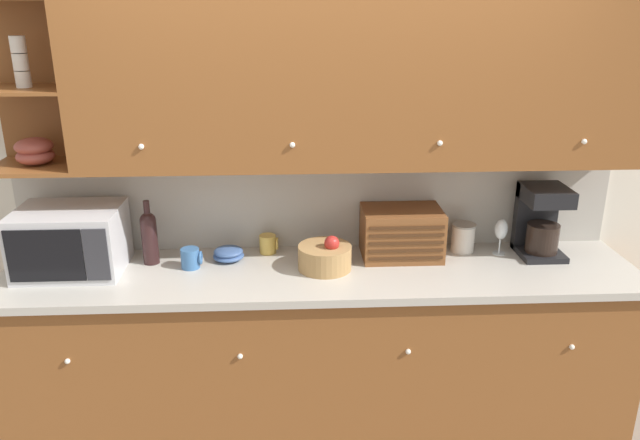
{
  "coord_description": "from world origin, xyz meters",
  "views": [
    {
      "loc": [
        -0.16,
        -3.2,
        2.24
      ],
      "look_at": [
        0.0,
        -0.22,
        1.17
      ],
      "focal_mm": 35.0,
      "sensor_mm": 36.0,
      "label": 1
    }
  ],
  "objects_px": {
    "mug": "(268,244)",
    "fruit_basket": "(325,257)",
    "wine_glass": "(501,231)",
    "wine_bottle": "(149,235)",
    "microwave": "(71,240)",
    "bowl_stack_on_counter": "(228,254)",
    "mug_blue_second": "(191,258)",
    "coffee_maker": "(541,220)",
    "storage_canister": "(463,237)",
    "bread_box": "(401,233)"
  },
  "relations": [
    {
      "from": "wine_bottle",
      "to": "mug_blue_second",
      "type": "distance_m",
      "value": 0.25
    },
    {
      "from": "mug",
      "to": "mug_blue_second",
      "type": "bearing_deg",
      "value": -155.28
    },
    {
      "from": "mug",
      "to": "wine_glass",
      "type": "xyz_separation_m",
      "value": [
        1.23,
        -0.08,
        0.08
      ]
    },
    {
      "from": "wine_glass",
      "to": "bowl_stack_on_counter",
      "type": "bearing_deg",
      "value": -179.72
    },
    {
      "from": "mug",
      "to": "bread_box",
      "type": "distance_m",
      "value": 0.71
    },
    {
      "from": "mug",
      "to": "fruit_basket",
      "type": "distance_m",
      "value": 0.37
    },
    {
      "from": "bowl_stack_on_counter",
      "to": "fruit_basket",
      "type": "bearing_deg",
      "value": -15.47
    },
    {
      "from": "bowl_stack_on_counter",
      "to": "storage_canister",
      "type": "height_order",
      "value": "storage_canister"
    },
    {
      "from": "bread_box",
      "to": "coffee_maker",
      "type": "relative_size",
      "value": 1.09
    },
    {
      "from": "wine_bottle",
      "to": "mug",
      "type": "xyz_separation_m",
      "value": [
        0.6,
        0.1,
        -0.1
      ]
    },
    {
      "from": "coffee_maker",
      "to": "wine_bottle",
      "type": "bearing_deg",
      "value": -179.4
    },
    {
      "from": "bread_box",
      "to": "wine_glass",
      "type": "distance_m",
      "value": 0.53
    },
    {
      "from": "coffee_maker",
      "to": "bowl_stack_on_counter",
      "type": "bearing_deg",
      "value": -179.87
    },
    {
      "from": "microwave",
      "to": "storage_canister",
      "type": "distance_m",
      "value": 2.02
    },
    {
      "from": "wine_bottle",
      "to": "storage_canister",
      "type": "bearing_deg",
      "value": 2.57
    },
    {
      "from": "mug_blue_second",
      "to": "mug",
      "type": "distance_m",
      "value": 0.43
    },
    {
      "from": "bread_box",
      "to": "storage_canister",
      "type": "height_order",
      "value": "bread_box"
    },
    {
      "from": "storage_canister",
      "to": "mug",
      "type": "bearing_deg",
      "value": 178.34
    },
    {
      "from": "storage_canister",
      "to": "bread_box",
      "type": "bearing_deg",
      "value": -172.22
    },
    {
      "from": "microwave",
      "to": "coffee_maker",
      "type": "xyz_separation_m",
      "value": [
        2.41,
        0.1,
        0.03
      ]
    },
    {
      "from": "mug",
      "to": "bowl_stack_on_counter",
      "type": "bearing_deg",
      "value": -157.1
    },
    {
      "from": "wine_glass",
      "to": "wine_bottle",
      "type": "bearing_deg",
      "value": -179.24
    },
    {
      "from": "microwave",
      "to": "mug_blue_second",
      "type": "distance_m",
      "value": 0.59
    },
    {
      "from": "wine_glass",
      "to": "coffee_maker",
      "type": "distance_m",
      "value": 0.21
    },
    {
      "from": "microwave",
      "to": "mug_blue_second",
      "type": "xyz_separation_m",
      "value": [
        0.58,
        0.0,
        -0.11
      ]
    },
    {
      "from": "wine_bottle",
      "to": "mug",
      "type": "distance_m",
      "value": 0.62
    },
    {
      "from": "mug_blue_second",
      "to": "coffee_maker",
      "type": "height_order",
      "value": "coffee_maker"
    },
    {
      "from": "coffee_maker",
      "to": "fruit_basket",
      "type": "bearing_deg",
      "value": -172.97
    },
    {
      "from": "fruit_basket",
      "to": "coffee_maker",
      "type": "height_order",
      "value": "coffee_maker"
    },
    {
      "from": "mug_blue_second",
      "to": "bowl_stack_on_counter",
      "type": "height_order",
      "value": "mug_blue_second"
    },
    {
      "from": "storage_canister",
      "to": "coffee_maker",
      "type": "xyz_separation_m",
      "value": [
        0.39,
        -0.05,
        0.11
      ]
    },
    {
      "from": "microwave",
      "to": "mug",
      "type": "bearing_deg",
      "value": 10.48
    },
    {
      "from": "bowl_stack_on_counter",
      "to": "wine_glass",
      "type": "height_order",
      "value": "wine_glass"
    },
    {
      "from": "storage_canister",
      "to": "wine_bottle",
      "type": "bearing_deg",
      "value": -177.43
    },
    {
      "from": "wine_bottle",
      "to": "wine_glass",
      "type": "xyz_separation_m",
      "value": [
        1.83,
        0.02,
        -0.02
      ]
    },
    {
      "from": "fruit_basket",
      "to": "wine_glass",
      "type": "relative_size",
      "value": 1.37
    },
    {
      "from": "wine_bottle",
      "to": "mug_blue_second",
      "type": "height_order",
      "value": "wine_bottle"
    },
    {
      "from": "microwave",
      "to": "bowl_stack_on_counter",
      "type": "distance_m",
      "value": 0.78
    },
    {
      "from": "microwave",
      "to": "fruit_basket",
      "type": "height_order",
      "value": "microwave"
    },
    {
      "from": "microwave",
      "to": "mug",
      "type": "xyz_separation_m",
      "value": [
        0.97,
        0.18,
        -0.11
      ]
    },
    {
      "from": "wine_bottle",
      "to": "mug",
      "type": "height_order",
      "value": "wine_bottle"
    },
    {
      "from": "microwave",
      "to": "bread_box",
      "type": "distance_m",
      "value": 1.67
    },
    {
      "from": "fruit_basket",
      "to": "storage_canister",
      "type": "xyz_separation_m",
      "value": [
        0.76,
        0.19,
        0.01
      ]
    },
    {
      "from": "mug_blue_second",
      "to": "bowl_stack_on_counter",
      "type": "distance_m",
      "value": 0.2
    },
    {
      "from": "coffee_maker",
      "to": "bread_box",
      "type": "bearing_deg",
      "value": 179.57
    },
    {
      "from": "microwave",
      "to": "bowl_stack_on_counter",
      "type": "xyz_separation_m",
      "value": [
        0.76,
        0.09,
        -0.13
      ]
    },
    {
      "from": "mug_blue_second",
      "to": "wine_glass",
      "type": "height_order",
      "value": "wine_glass"
    },
    {
      "from": "mug",
      "to": "fruit_basket",
      "type": "xyz_separation_m",
      "value": [
        0.29,
        -0.22,
        0.02
      ]
    },
    {
      "from": "wine_bottle",
      "to": "mug",
      "type": "relative_size",
      "value": 3.36
    },
    {
      "from": "microwave",
      "to": "storage_canister",
      "type": "bearing_deg",
      "value": 4.22
    }
  ]
}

